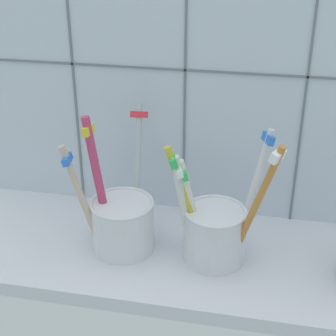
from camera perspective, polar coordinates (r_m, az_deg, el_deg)
The scene contains 4 objects.
counter_slab at distance 70.32cm, azimuth 0.11°, elevation -9.66°, with size 64.00×22.00×2.00cm, color silver.
tile_wall_back at distance 71.31cm, azimuth 2.06°, elevation 10.26°, with size 64.00×2.20×45.00cm.
toothbrush_cup_left at distance 68.20cm, azimuth -5.22°, elevation -5.79°, with size 11.07×13.40×18.52cm.
toothbrush_cup_right at distance 65.80cm, azimuth 5.16°, elevation -6.75°, with size 14.22×8.46×18.29cm.
Camera 1 is at (11.12, -55.45, 42.79)cm, focal length 54.81 mm.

